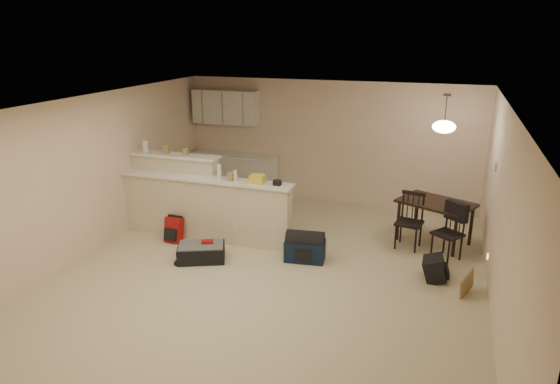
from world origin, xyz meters
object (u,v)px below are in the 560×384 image
at_px(navy_duffel, 305,250).
at_px(black_daypack, 435,269).
at_px(dining_chair_near, 409,221).
at_px(pendant_lamp, 444,126).
at_px(dining_table, 436,207).
at_px(suitcase, 201,253).
at_px(dining_chair_far, 448,232).
at_px(red_backpack, 174,229).

xyz_separation_m(navy_duffel, black_daypack, (1.94, 0.00, 0.00)).
distance_m(dining_chair_near, navy_duffel, 1.81).
xyz_separation_m(pendant_lamp, navy_duffel, (-1.86, -1.38, -1.82)).
relative_size(dining_table, pendant_lamp, 2.22).
bearing_deg(suitcase, dining_chair_far, -4.48).
height_order(dining_chair_near, suitcase, dining_chair_near).
bearing_deg(pendant_lamp, navy_duffel, -143.45).
bearing_deg(suitcase, navy_duffel, -5.59).
bearing_deg(dining_chair_near, black_daypack, -55.15).
bearing_deg(black_daypack, pendant_lamp, 3.34).
bearing_deg(pendant_lamp, dining_table, 56.31).
bearing_deg(dining_table, dining_chair_far, -45.95).
height_order(dining_table, navy_duffel, dining_table).
bearing_deg(red_backpack, pendant_lamp, 20.15).
bearing_deg(navy_duffel, red_backpack, 172.83).
bearing_deg(pendant_lamp, red_backpack, -161.73).
distance_m(pendant_lamp, suitcase, 4.31).
xyz_separation_m(dining_table, pendant_lamp, (-0.00, -0.00, 1.35)).
relative_size(navy_duffel, black_daypack, 1.62).
bearing_deg(red_backpack, suitcase, -31.28).
xyz_separation_m(dining_table, black_daypack, (0.08, -1.38, -0.47)).
distance_m(dining_chair_near, suitcase, 3.39).
bearing_deg(navy_duffel, dining_chair_far, 13.05).
distance_m(dining_table, dining_chair_far, 0.68).
bearing_deg(dining_chair_far, pendant_lamp, 146.79).
xyz_separation_m(dining_table, suitcase, (-3.40, -1.89, -0.52)).
height_order(dining_table, black_daypack, dining_table).
relative_size(suitcase, black_daypack, 1.90).
relative_size(dining_table, suitcase, 1.90).
xyz_separation_m(dining_chair_far, red_backpack, (-4.40, -0.77, -0.24)).
height_order(dining_chair_near, red_backpack, dining_chair_near).
xyz_separation_m(dining_chair_near, dining_chair_far, (0.61, -0.25, -0.02)).
relative_size(dining_chair_near, dining_chair_far, 1.03).
distance_m(dining_chair_far, navy_duffel, 2.24).
distance_m(dining_table, suitcase, 3.92).
bearing_deg(navy_duffel, dining_table, 29.38).
xyz_separation_m(dining_table, red_backpack, (-4.17, -1.38, -0.43)).
xyz_separation_m(pendant_lamp, red_backpack, (-4.17, -1.38, -1.78)).
xyz_separation_m(dining_chair_far, suitcase, (-3.62, -1.27, -0.33)).
xyz_separation_m(pendant_lamp, dining_chair_far, (0.22, -0.61, -1.54)).
height_order(dining_chair_far, black_daypack, dining_chair_far).
relative_size(suitcase, red_backpack, 1.72).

